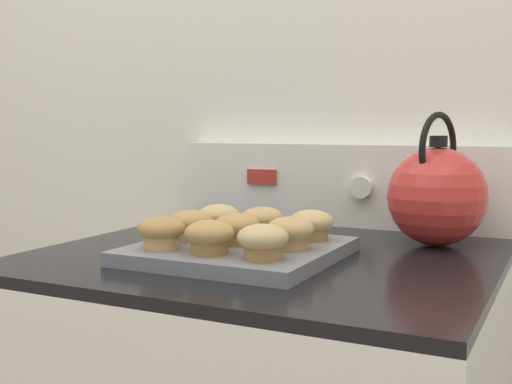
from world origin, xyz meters
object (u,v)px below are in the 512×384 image
tea_kettle (437,194)px  muffin_r0_c2 (263,241)px  muffin_r0_c1 (209,236)px  muffin_r1_c0 (191,224)px  muffin_r1_c2 (290,232)px  muffin_r0_c0 (161,232)px  muffin_r2_c1 (262,221)px  muffin_pan (239,251)px  muffin_r2_c0 (219,218)px  muffin_r2_c2 (311,224)px  muffin_r1_c1 (237,228)px

tea_kettle → muffin_r0_c2: bearing=-117.2°
muffin_r0_c1 → muffin_r1_c0: 0.12m
muffin_r0_c2 → muffin_r1_c2: bearing=87.0°
muffin_r0_c0 → muffin_r2_c1: (0.09, 0.17, 0.00)m
muffin_pan → muffin_r0_c2: size_ratio=4.15×
muffin_r1_c2 → muffin_r2_c0: size_ratio=1.00×
muffin_r2_c2 → muffin_r0_c0: bearing=-135.5°
muffin_r0_c1 → muffin_r2_c0: bearing=115.6°
muffin_r1_c2 → muffin_r2_c1: size_ratio=1.00×
muffin_r0_c0 → muffin_r2_c2: same height
muffin_r0_c0 → muffin_r1_c1: same height
muffin_r0_c0 → muffin_pan: bearing=44.0°
muffin_r0_c0 → muffin_r0_c1: (0.09, -0.00, 0.00)m
muffin_r0_c1 → muffin_r1_c1: size_ratio=1.00×
muffin_r0_c0 → muffin_r2_c1: size_ratio=1.00×
muffin_r2_c1 → tea_kettle: (0.26, 0.16, 0.04)m
muffin_pan → muffin_r1_c1: bearing=-138.4°
muffin_r2_c0 → muffin_r0_c2: bearing=-45.8°
muffin_r2_c2 → muffin_r1_c1: bearing=-135.0°
muffin_r0_c0 → muffin_r0_c2: size_ratio=1.00×
muffin_r2_c2 → tea_kettle: size_ratio=0.31×
muffin_r2_c1 → tea_kettle: 0.31m
muffin_r0_c2 → muffin_r2_c1: same height
muffin_r1_c1 → muffin_r2_c2: (0.09, 0.09, 0.00)m
muffin_pan → muffin_r2_c0: (-0.09, 0.09, 0.04)m
muffin_r2_c1 → muffin_r0_c1: bearing=-90.3°
muffin_r0_c1 → muffin_r0_c2: 0.09m
muffin_r2_c1 → muffin_r2_c2: bearing=-0.0°
muffin_r0_c0 → muffin_r2_c1: 0.20m
muffin_r0_c2 → muffin_r2_c2: same height
muffin_r1_c1 → muffin_r1_c2: (0.09, 0.00, 0.00)m
muffin_r2_c0 → muffin_r2_c2: bearing=0.1°
muffin_pan → muffin_r1_c2: muffin_r1_c2 is taller
muffin_r1_c1 → tea_kettle: bearing=44.1°
muffin_r1_c1 → muffin_r1_c2: size_ratio=1.00×
muffin_r0_c1 → muffin_r1_c2: 0.13m
muffin_r2_c1 → muffin_r1_c0: bearing=-134.0°
muffin_r1_c1 → tea_kettle: tea_kettle is taller
tea_kettle → muffin_r0_c0: bearing=-135.9°
muffin_r1_c2 → muffin_r2_c2: size_ratio=1.00×
muffin_pan → tea_kettle: bearing=44.1°
muffin_r2_c2 → muffin_r0_c1: bearing=-117.3°
muffin_r1_c0 → muffin_r2_c1: 0.13m
muffin_r0_c0 → muffin_r1_c0: bearing=89.6°
muffin_r0_c1 → muffin_r1_c0: size_ratio=1.00×
muffin_pan → muffin_r0_c2: muffin_r0_c2 is taller
muffin_r2_c2 → muffin_pan: bearing=-134.9°
muffin_r0_c0 → muffin_r1_c1: size_ratio=1.00×
muffin_pan → muffin_r2_c0: bearing=134.3°
muffin_r0_c1 → muffin_r2_c2: size_ratio=1.00×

